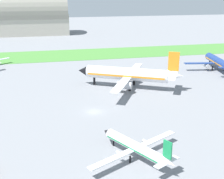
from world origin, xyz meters
The scene contains 6 objects.
ground_plane centered at (0.00, 0.00, 0.00)m, with size 600.00×600.00×0.00m, color gray.
grass_taxiway_strip centered at (0.00, 76.95, 0.04)m, with size 360.00×28.00×0.08m, color #478438.
airplane_midfield_jet centered at (14.71, 18.60, 4.59)m, with size 32.76×32.82×12.73m.
airplane_foreground_turboprop centered at (3.74, -24.96, 2.42)m, with size 20.14×17.53×6.60m.
airplane_parked_jet_far centered at (56.06, 32.84, 3.49)m, with size 27.25×26.86×9.68m.
hangar_distant centered at (-17.40, 159.21, 14.15)m, with size 49.55×28.86×31.79m.
Camera 1 is at (-12.31, -74.89, 30.84)m, focal length 49.26 mm.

